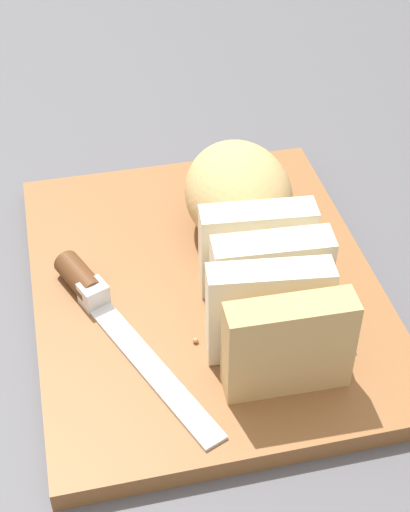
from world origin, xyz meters
TOP-DOWN VIEW (x-y plane):
  - ground_plane at (0.00, 0.00)m, footprint 3.00×3.00m
  - cutting_board at (0.00, 0.00)m, footprint 0.39×0.32m
  - bread_loaf at (-0.01, 0.04)m, footprint 0.28×0.11m
  - bread_knife at (0.02, -0.10)m, footprint 0.22×0.12m
  - crumb_near_knife at (0.07, -0.02)m, footprint 0.00×0.00m
  - crumb_near_loaf at (0.03, 0.04)m, footprint 0.00×0.00m

SIDE VIEW (x-z plane):
  - ground_plane at x=0.00m, z-range 0.00..0.00m
  - cutting_board at x=0.00m, z-range 0.00..0.02m
  - crumb_near_loaf at x=0.03m, z-range 0.02..0.02m
  - crumb_near_knife at x=0.07m, z-range 0.02..0.02m
  - bread_knife at x=0.02m, z-range 0.02..0.04m
  - bread_loaf at x=-0.01m, z-range 0.02..0.10m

